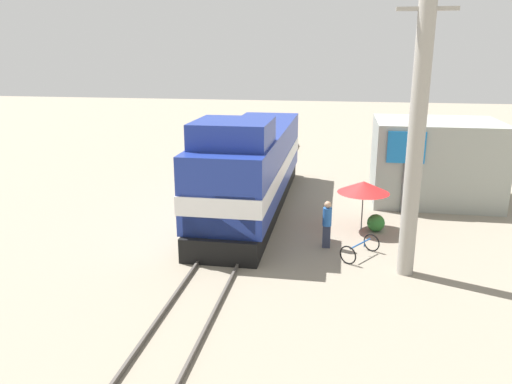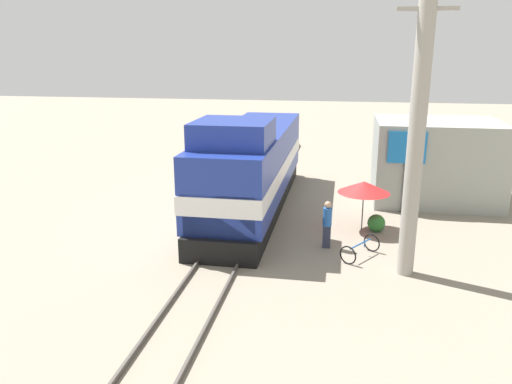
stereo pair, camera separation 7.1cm
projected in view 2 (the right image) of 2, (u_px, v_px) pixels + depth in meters
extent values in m
plane|color=gray|center=(229.00, 247.00, 19.21)|extent=(120.00, 120.00, 0.00)
cube|color=#4C4742|center=(211.00, 244.00, 19.31)|extent=(0.08, 43.99, 0.15)
cube|color=#4C4742|center=(247.00, 246.00, 19.07)|extent=(0.08, 43.99, 0.15)
cube|color=black|center=(253.00, 199.00, 23.93)|extent=(2.82, 13.92, 0.91)
cube|color=navy|center=(253.00, 160.00, 23.42)|extent=(3.06, 13.37, 2.88)
cube|color=white|center=(253.00, 166.00, 23.49)|extent=(3.10, 13.51, 0.70)
cube|color=white|center=(225.00, 209.00, 18.18)|extent=(2.60, 1.95, 1.58)
cube|color=navy|center=(233.00, 133.00, 18.94)|extent=(2.88, 3.06, 0.96)
cylinder|color=#9E998E|center=(417.00, 132.00, 15.64)|extent=(0.54, 0.54, 9.62)
cube|color=#9E998E|center=(428.00, 9.00, 14.65)|extent=(1.80, 0.12, 0.12)
cylinder|color=#4C4C4C|center=(363.00, 207.00, 20.82)|extent=(0.05, 0.05, 1.98)
cone|color=red|center=(364.00, 187.00, 20.58)|extent=(2.15, 2.15, 0.48)
cube|color=#595959|center=(404.00, 188.00, 23.01)|extent=(0.12, 0.12, 2.35)
cube|color=#1972BF|center=(407.00, 148.00, 22.49)|extent=(1.69, 0.08, 1.45)
sphere|color=#2D722D|center=(376.00, 223.00, 20.77)|extent=(0.73, 0.73, 0.73)
cube|color=#2D3347|center=(327.00, 237.00, 19.03)|extent=(0.30, 0.20, 0.89)
cylinder|color=#2659A5|center=(327.00, 217.00, 18.81)|extent=(0.34, 0.34, 0.70)
sphere|color=tan|center=(328.00, 205.00, 18.68)|extent=(0.26, 0.26, 0.26)
torus|color=black|center=(372.00, 243.00, 18.68)|extent=(0.60, 0.41, 0.68)
torus|color=black|center=(348.00, 255.00, 17.55)|extent=(0.60, 0.41, 0.68)
cube|color=#194C99|center=(360.00, 244.00, 18.06)|extent=(0.78, 1.17, 0.04)
cylinder|color=#194C99|center=(364.00, 244.00, 18.28)|extent=(0.04, 0.04, 0.28)
cube|color=#999E93|center=(435.00, 161.00, 24.82)|extent=(5.94, 4.75, 4.01)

